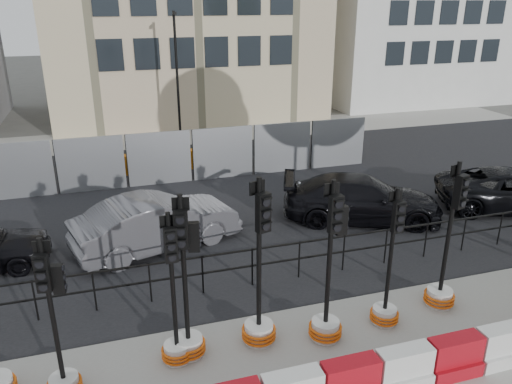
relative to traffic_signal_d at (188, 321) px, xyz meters
name	(u,v)px	position (x,y,z in m)	size (l,w,h in m)	color
ground	(268,314)	(1.89, 0.86, -0.80)	(120.00, 120.00, 0.00)	#51514C
road	(204,199)	(1.89, 7.86, -0.79)	(40.00, 14.00, 0.03)	black
sidewalk_far	(168,136)	(1.89, 16.86, -0.79)	(40.00, 4.00, 0.02)	gray
kerb_railing	(252,261)	(1.89, 2.06, -0.11)	(18.00, 0.04, 1.00)	black
heras_fencing	(188,158)	(1.88, 10.65, -0.12)	(14.33, 1.72, 2.00)	#95979D
lamp_post_far	(177,74)	(2.39, 15.84, 2.42)	(0.12, 0.56, 6.00)	black
traffic_signal_b	(61,361)	(-2.24, -0.38, -0.08)	(0.60, 0.60, 3.04)	beige
traffic_signal_c	(176,333)	(-0.24, -0.08, -0.16)	(0.61, 0.61, 3.08)	beige
traffic_signal_d	(188,321)	(0.00, 0.00, 0.00)	(0.66, 0.66, 3.36)	beige
traffic_signal_e	(259,311)	(1.42, -0.01, -0.07)	(0.69, 0.69, 3.52)	beige
traffic_signal_f	(328,304)	(2.74, -0.31, 0.02)	(0.68, 0.68, 3.44)	beige
traffic_signal_g	(386,298)	(4.15, -0.20, -0.16)	(0.61, 0.61, 3.08)	beige
traffic_signal_h	(443,278)	(5.67, 0.01, -0.10)	(0.67, 0.67, 3.41)	beige
car_b	(157,223)	(-0.02, 4.76, -0.05)	(4.81, 2.80, 1.50)	#545359
car_c	(362,199)	(6.26, 4.77, -0.10)	(5.24, 3.64, 1.41)	black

